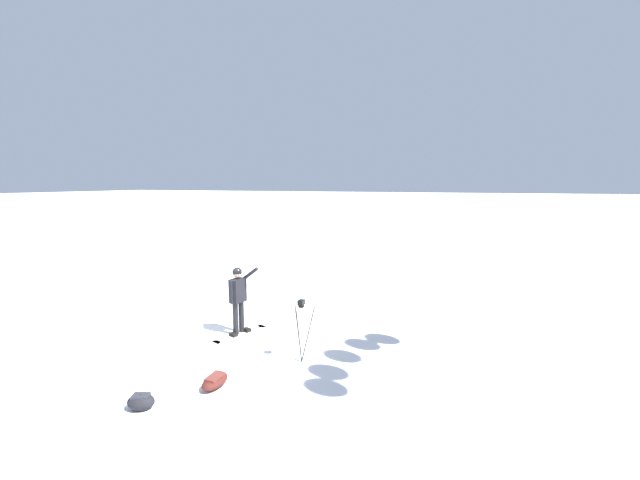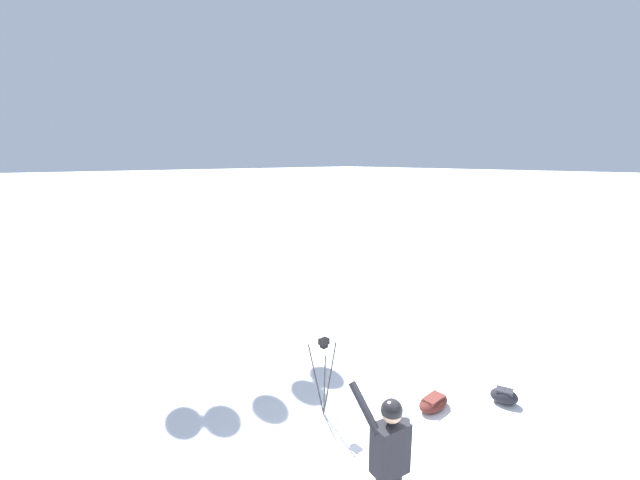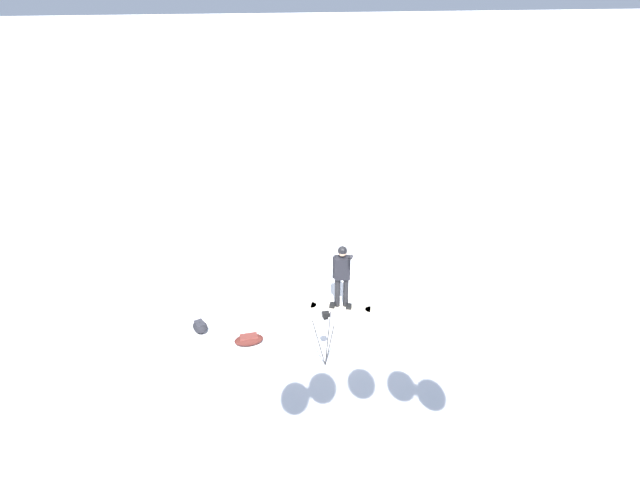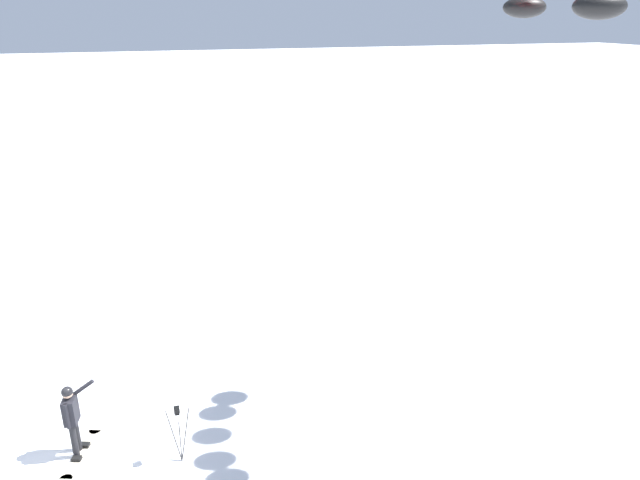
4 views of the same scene
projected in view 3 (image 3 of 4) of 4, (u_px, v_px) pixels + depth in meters
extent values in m
plane|color=white|center=(319.00, 304.00, 13.86)|extent=(300.00, 300.00, 0.00)
cylinder|color=black|center=(346.00, 292.00, 13.58)|extent=(0.14, 0.14, 0.87)
cylinder|color=black|center=(337.00, 292.00, 13.57)|extent=(0.14, 0.14, 0.87)
cube|color=black|center=(342.00, 268.00, 13.25)|extent=(0.33, 0.44, 0.61)
sphere|color=tan|center=(342.00, 252.00, 13.05)|extent=(0.23, 0.23, 0.23)
sphere|color=black|center=(342.00, 251.00, 13.03)|extent=(0.25, 0.25, 0.25)
cylinder|color=black|center=(350.00, 258.00, 12.83)|extent=(0.56, 0.19, 0.43)
cylinder|color=black|center=(334.00, 267.00, 13.26)|extent=(0.09, 0.09, 0.61)
cube|color=beige|center=(341.00, 307.00, 13.70)|extent=(0.83, 1.57, 0.02)
cylinder|color=beige|center=(370.00, 310.00, 13.60)|extent=(0.29, 0.29, 0.02)
cylinder|color=beige|center=(311.00, 305.00, 13.80)|extent=(0.29, 0.29, 0.02)
cube|color=black|center=(349.00, 306.00, 13.65)|extent=(0.24, 0.20, 0.08)
cube|color=black|center=(332.00, 305.00, 13.70)|extent=(0.24, 0.20, 0.08)
ellipsoid|color=black|center=(200.00, 327.00, 12.71)|extent=(0.56, 0.47, 0.27)
cube|color=#2C2C33|center=(200.00, 324.00, 12.67)|extent=(0.34, 0.28, 0.08)
cylinder|color=#262628|center=(319.00, 343.00, 11.33)|extent=(0.03, 0.31, 1.26)
cylinder|color=#262628|center=(330.00, 346.00, 11.26)|extent=(0.29, 0.16, 1.26)
cylinder|color=#262628|center=(328.00, 339.00, 11.48)|extent=(0.26, 0.21, 1.26)
cube|color=black|center=(326.00, 317.00, 11.07)|extent=(0.10, 0.10, 0.06)
cube|color=black|center=(326.00, 314.00, 11.04)|extent=(0.12, 0.16, 0.10)
ellipsoid|color=#4C1E19|center=(249.00, 340.00, 12.29)|extent=(0.39, 0.69, 0.22)
cube|color=brown|center=(249.00, 337.00, 12.25)|extent=(0.23, 0.41, 0.08)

